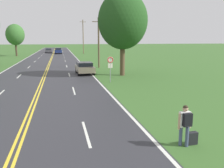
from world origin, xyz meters
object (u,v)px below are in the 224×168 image
at_px(traffic_sign, 110,63).
at_px(car_dark_grey_sedan_mid_far, 49,50).
at_px(hitchhiker_person, 185,122).
at_px(suitcase, 192,138).
at_px(tree_mid_treeline, 123,21).
at_px(car_champagne_sedan_approaching, 85,68).
at_px(car_dark_blue_suv_mid_near, 58,50).
at_px(tree_left_verge, 15,35).

distance_m(traffic_sign, car_dark_grey_sedan_mid_far, 54.78).
relative_size(hitchhiker_person, car_dark_grey_sedan_mid_far, 0.39).
xyz_separation_m(suitcase, tree_mid_treeline, (2.01, 18.26, 5.84)).
distance_m(suitcase, traffic_sign, 14.25).
bearing_deg(car_dark_grey_sedan_mid_far, hitchhiker_person, -174.63).
xyz_separation_m(car_champagne_sedan_approaching, car_dark_blue_suv_mid_near, (-3.12, 42.52, 0.16)).
distance_m(hitchhiker_person, traffic_sign, 14.28).
relative_size(tree_mid_treeline, car_dark_grey_sedan_mid_far, 2.23).
xyz_separation_m(suitcase, traffic_sign, (-0.27, 14.16, 1.60)).
xyz_separation_m(traffic_sign, car_dark_blue_suv_mid_near, (-4.95, 48.71, -0.95)).
distance_m(traffic_sign, car_champagne_sedan_approaching, 6.55).
relative_size(traffic_sign, tree_mid_treeline, 0.26).
xyz_separation_m(hitchhiker_person, car_champagne_sedan_approaching, (-1.70, 20.45, -0.26)).
bearing_deg(car_dark_blue_suv_mid_near, tree_left_verge, -47.54).
bearing_deg(car_champagne_sedan_approaching, car_dark_grey_sedan_mid_far, -174.78).
distance_m(suitcase, tree_mid_treeline, 19.28).
bearing_deg(tree_mid_treeline, car_dark_grey_sedan_mid_far, 101.57).
relative_size(suitcase, car_champagne_sedan_approaching, 0.14).
bearing_deg(car_champagne_sedan_approaching, suitcase, 3.81).
distance_m(suitcase, car_dark_blue_suv_mid_near, 63.09).
relative_size(traffic_sign, tree_left_verge, 0.32).
xyz_separation_m(suitcase, car_dark_blue_suv_mid_near, (-5.22, 62.87, 0.65)).
height_order(hitchhiker_person, tree_left_verge, tree_left_verge).
bearing_deg(hitchhiker_person, tree_mid_treeline, -12.18).
distance_m(tree_mid_treeline, car_dark_grey_sedan_mid_far, 51.41).
bearing_deg(car_champagne_sedan_approaching, car_dark_blue_suv_mid_near, -177.87).
relative_size(hitchhiker_person, traffic_sign, 0.67).
height_order(hitchhiker_person, car_dark_blue_suv_mid_near, car_dark_blue_suv_mid_near).
xyz_separation_m(traffic_sign, tree_mid_treeline, (2.29, 4.10, 4.24)).
height_order(car_champagne_sedan_approaching, car_dark_grey_sedan_mid_far, car_champagne_sedan_approaching).
height_order(suitcase, tree_left_verge, tree_left_verge).
relative_size(suitcase, tree_mid_treeline, 0.06).
distance_m(tree_left_verge, car_dark_blue_suv_mid_near, 13.82).
xyz_separation_m(suitcase, tree_left_verge, (-15.31, 54.45, 4.91)).
relative_size(hitchhiker_person, car_dark_blue_suv_mid_near, 0.34).
relative_size(tree_left_verge, car_champagne_sedan_approaching, 1.90).
distance_m(hitchhiker_person, tree_left_verge, 56.70).
bearing_deg(tree_left_verge, traffic_sign, -69.54).
bearing_deg(hitchhiker_person, car_dark_blue_suv_mid_near, -0.32).
xyz_separation_m(tree_left_verge, car_dark_blue_suv_mid_near, (10.09, 8.42, -4.26)).
bearing_deg(tree_mid_treeline, traffic_sign, -119.13).
bearing_deg(traffic_sign, tree_left_verge, 110.46).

